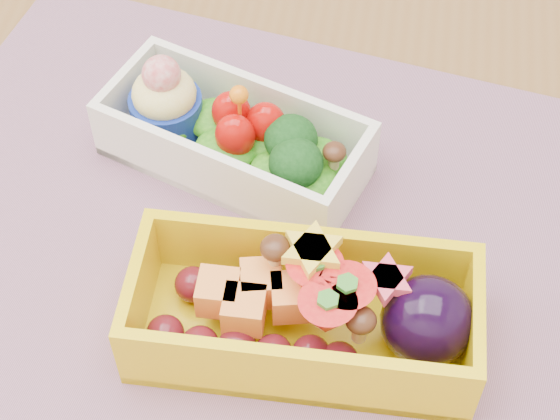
# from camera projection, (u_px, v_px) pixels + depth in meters

# --- Properties ---
(table) EXTENTS (1.20, 0.80, 0.75)m
(table) POSITION_uv_depth(u_px,v_px,m) (312.00, 315.00, 0.66)
(table) COLOR brown
(table) RESTS_ON ground
(placemat) EXTENTS (0.56, 0.47, 0.00)m
(placemat) POSITION_uv_depth(u_px,v_px,m) (267.00, 253.00, 0.57)
(placemat) COLOR gray
(placemat) RESTS_ON table
(bento_white) EXTENTS (0.19, 0.13, 0.07)m
(bento_white) POSITION_uv_depth(u_px,v_px,m) (233.00, 137.00, 0.60)
(bento_white) COLOR white
(bento_white) RESTS_ON placemat
(bento_yellow) EXTENTS (0.20, 0.09, 0.06)m
(bento_yellow) POSITION_uv_depth(u_px,v_px,m) (311.00, 313.00, 0.51)
(bento_yellow) COLOR yellow
(bento_yellow) RESTS_ON placemat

